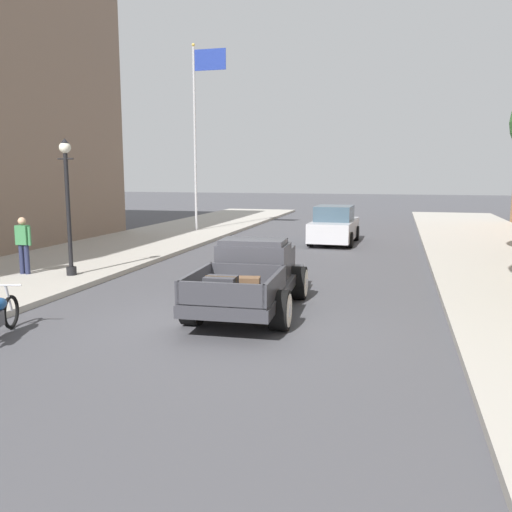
{
  "coord_description": "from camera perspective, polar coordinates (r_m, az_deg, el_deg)",
  "views": [
    {
      "loc": [
        3.41,
        -10.12,
        3.05
      ],
      "look_at": [
        0.04,
        2.61,
        1.0
      ],
      "focal_mm": 37.52,
      "sensor_mm": 36.0,
      "label": 1
    }
  ],
  "objects": [
    {
      "name": "ground_plane",
      "position": [
        11.11,
        -3.68,
        -7.11
      ],
      "size": [
        140.0,
        140.0,
        0.0
      ],
      "primitive_type": "plane",
      "color": "#47474C"
    },
    {
      "name": "hotrod_truck_gunmetal",
      "position": [
        12.11,
        -0.34,
        -2.08
      ],
      "size": [
        2.33,
        5.0,
        1.58
      ],
      "color": "#333338",
      "rests_on": "ground"
    },
    {
      "name": "car_background_silver",
      "position": [
        23.61,
        8.35,
        3.2
      ],
      "size": [
        1.95,
        4.34,
        1.65
      ],
      "color": "#B7B7BC",
      "rests_on": "ground"
    },
    {
      "name": "pedestrian_sidewalk_left",
      "position": [
        16.79,
        -23.56,
        1.38
      ],
      "size": [
        0.53,
        0.22,
        1.65
      ],
      "color": "#232847",
      "rests_on": "sidewalk_left"
    },
    {
      "name": "street_lamp_near",
      "position": [
        16.0,
        -19.45,
        5.96
      ],
      "size": [
        0.5,
        0.32,
        3.85
      ],
      "color": "black",
      "rests_on": "sidewalk_left"
    },
    {
      "name": "flagpole",
      "position": [
        27.54,
        -6.11,
        14.46
      ],
      "size": [
        1.74,
        0.16,
        9.16
      ],
      "color": "#B2B2B7",
      "rests_on": "sidewalk_left"
    }
  ]
}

